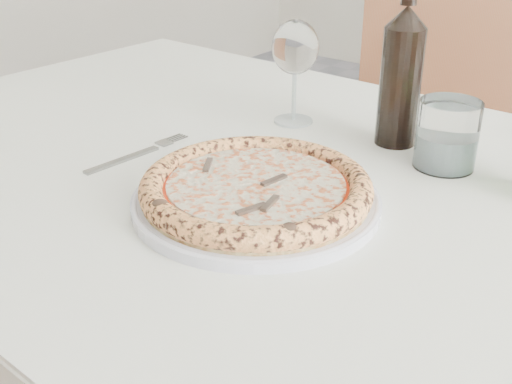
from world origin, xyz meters
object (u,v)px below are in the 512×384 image
(plate, at_px, (256,200))
(wine_glass, at_px, (295,50))
(tumbler, at_px, (447,139))
(pizza, at_px, (256,187))
(dining_table, at_px, (299,231))
(wine_bottle, at_px, (401,75))
(chair_far, at_px, (440,140))

(plate, xyz_separation_m, wine_glass, (-0.14, 0.28, 0.11))
(plate, bearing_deg, tumbler, 62.98)
(plate, bearing_deg, pizza, 160.64)
(dining_table, distance_m, wine_bottle, 0.28)
(dining_table, distance_m, plate, 0.13)
(chair_far, bearing_deg, tumbler, -68.24)
(pizza, xyz_separation_m, tumbler, (0.13, 0.26, 0.02))
(pizza, bearing_deg, wine_glass, 116.71)
(pizza, relative_size, wine_bottle, 1.14)
(tumbler, bearing_deg, wine_glass, 176.21)
(chair_far, distance_m, pizza, 0.95)
(wine_glass, relative_size, wine_bottle, 0.67)
(dining_table, xyz_separation_m, tumbler, (0.13, 0.16, 0.12))
(chair_far, relative_size, tumbler, 9.55)
(chair_far, xyz_separation_m, wine_glass, (-0.02, -0.62, 0.35))
(tumbler, distance_m, wine_bottle, 0.12)
(chair_far, bearing_deg, wine_bottle, -75.25)
(plate, relative_size, pizza, 1.07)
(pizza, bearing_deg, dining_table, 89.99)
(dining_table, relative_size, pizza, 5.45)
(chair_far, bearing_deg, dining_table, -81.43)
(pizza, distance_m, tumbler, 0.30)
(plate, relative_size, tumbler, 3.21)
(wine_glass, distance_m, wine_bottle, 0.18)
(plate, bearing_deg, wine_glass, 116.71)
(dining_table, distance_m, chair_far, 0.83)
(wine_bottle, bearing_deg, wine_glass, -173.49)
(wine_glass, bearing_deg, tumbler, -3.79)
(plate, distance_m, pizza, 0.02)
(tumbler, bearing_deg, pizza, -117.02)
(chair_far, height_order, pizza, chair_far)
(plate, height_order, wine_bottle, wine_bottle)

